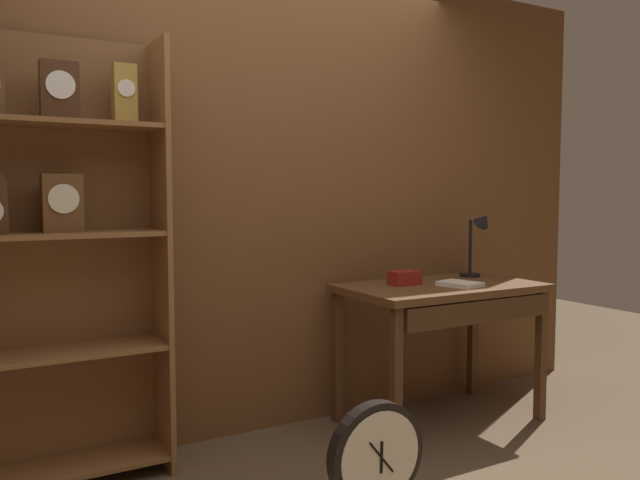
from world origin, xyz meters
name	(u,v)px	position (x,y,z in m)	size (l,w,h in m)	color
back_wood_panel	(254,195)	(0.00, 1.25, 1.30)	(4.80, 0.05, 2.60)	brown
bookshelf	(18,251)	(-1.18, 1.07, 1.06)	(1.16, 0.30, 2.02)	brown
workbench	(443,302)	(0.97, 0.82, 0.69)	(1.13, 0.66, 0.79)	brown
desk_lamp	(479,237)	(1.38, 0.97, 1.04)	(0.18, 0.18, 0.42)	black
toolbox_small	(405,278)	(0.77, 0.92, 0.83)	(0.17, 0.10, 0.08)	maroon
open_repair_manual	(460,284)	(1.01, 0.72, 0.81)	(0.16, 0.22, 0.03)	silver
round_clock_large	(376,458)	(0.03, 0.12, 0.24)	(0.43, 0.11, 0.47)	black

